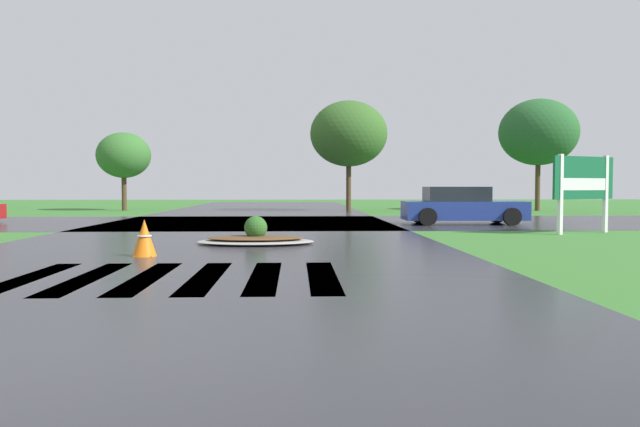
% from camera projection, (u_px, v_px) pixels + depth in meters
% --- Properties ---
extents(ground_plane, '(120.00, 120.00, 0.10)m').
position_uv_depth(ground_plane, '(58.00, 376.00, 4.80)').
color(ground_plane, '#38722D').
extents(asphalt_roadway, '(10.84, 80.00, 0.01)m').
position_uv_depth(asphalt_roadway, '(218.00, 245.00, 14.78)').
color(asphalt_roadway, '#2B2B30').
rests_on(asphalt_roadway, ground).
extents(asphalt_cross_road, '(90.00, 9.76, 0.01)m').
position_uv_depth(asphalt_cross_road, '(248.00, 222.00, 24.12)').
color(asphalt_cross_road, '#2B2B30').
rests_on(asphalt_cross_road, ground).
extents(crosswalk_stripes, '(4.95, 3.54, 0.01)m').
position_uv_depth(crosswalk_stripes, '(177.00, 277.00, 9.61)').
color(crosswalk_stripes, white).
rests_on(crosswalk_stripes, ground).
extents(estate_billboard, '(2.29, 1.15, 2.34)m').
position_uv_depth(estate_billboard, '(584.00, 182.00, 18.49)').
color(estate_billboard, white).
rests_on(estate_billboard, ground).
extents(median_island, '(2.84, 1.68, 0.68)m').
position_uv_depth(median_island, '(256.00, 238.00, 15.15)').
color(median_island, '#9E9B93').
rests_on(median_island, ground).
extents(car_white_sedan, '(4.45, 2.07, 1.39)m').
position_uv_depth(car_white_sedan, '(462.00, 207.00, 22.97)').
color(car_white_sedan, navy).
rests_on(car_white_sedan, ground).
extents(traffic_cone, '(0.48, 0.48, 0.75)m').
position_uv_depth(traffic_cone, '(144.00, 238.00, 12.47)').
color(traffic_cone, orange).
rests_on(traffic_cone, ground).
extents(background_treeline, '(40.24, 5.23, 6.35)m').
position_uv_depth(background_treeline, '(272.00, 137.00, 35.10)').
color(background_treeline, '#4C3823').
rests_on(background_treeline, ground).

